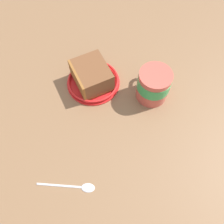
{
  "coord_description": "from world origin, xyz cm",
  "views": [
    {
      "loc": [
        26.59,
        -11.58,
        54.17
      ],
      "look_at": [
        2.64,
        0.67,
        3.0
      ],
      "focal_mm": 38.6,
      "sensor_mm": 36.0,
      "label": 1
    }
  ],
  "objects_px": {
    "small_plate": "(93,82)",
    "tea_mug": "(154,84)",
    "cake_slice": "(92,75)",
    "teaspoon": "(78,187)"
  },
  "relations": [
    {
      "from": "small_plate",
      "to": "tea_mug",
      "type": "relative_size",
      "value": 1.38
    },
    {
      "from": "small_plate",
      "to": "tea_mug",
      "type": "distance_m",
      "value": 0.16
    },
    {
      "from": "cake_slice",
      "to": "small_plate",
      "type": "bearing_deg",
      "value": 88.88
    },
    {
      "from": "cake_slice",
      "to": "teaspoon",
      "type": "xyz_separation_m",
      "value": [
        0.23,
        -0.14,
        -0.03
      ]
    },
    {
      "from": "cake_slice",
      "to": "tea_mug",
      "type": "distance_m",
      "value": 0.16
    },
    {
      "from": "small_plate",
      "to": "tea_mug",
      "type": "bearing_deg",
      "value": 49.67
    },
    {
      "from": "tea_mug",
      "to": "teaspoon",
      "type": "bearing_deg",
      "value": -63.69
    },
    {
      "from": "small_plate",
      "to": "cake_slice",
      "type": "xyz_separation_m",
      "value": [
        -0.0,
        -0.0,
        0.03
      ]
    },
    {
      "from": "small_plate",
      "to": "teaspoon",
      "type": "xyz_separation_m",
      "value": [
        0.23,
        -0.15,
        -0.0
      ]
    },
    {
      "from": "cake_slice",
      "to": "teaspoon",
      "type": "distance_m",
      "value": 0.28
    }
  ]
}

